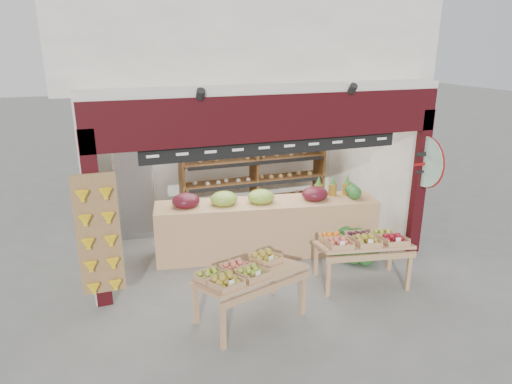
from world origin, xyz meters
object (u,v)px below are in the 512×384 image
(mid_counter, at_px, (266,225))
(watermelon_pile, at_px, (356,248))
(back_shelving, at_px, (254,163))
(cardboard_stack, at_px, (183,239))
(display_table_right, at_px, (363,242))
(display_table_left, at_px, (243,274))
(refrigerator, at_px, (135,188))

(mid_counter, bearing_deg, watermelon_pile, -28.95)
(back_shelving, relative_size, cardboard_stack, 3.26)
(cardboard_stack, xyz_separation_m, mid_counter, (1.43, -0.58, 0.32))
(back_shelving, relative_size, watermelon_pile, 3.95)
(mid_counter, distance_m, watermelon_pile, 1.67)
(cardboard_stack, distance_m, display_table_right, 3.31)
(mid_counter, xyz_separation_m, display_table_right, (1.06, -1.56, 0.18))
(mid_counter, height_order, watermelon_pile, mid_counter)
(back_shelving, xyz_separation_m, display_table_left, (-1.47, -3.79, -0.52))
(display_table_left, bearing_deg, cardboard_stack, 98.26)
(display_table_left, relative_size, display_table_right, 1.05)
(back_shelving, bearing_deg, cardboard_stack, -145.52)
(mid_counter, bearing_deg, display_table_left, -118.65)
(display_table_right, bearing_deg, watermelon_pile, 63.40)
(refrigerator, bearing_deg, cardboard_stack, -54.37)
(back_shelving, xyz_separation_m, mid_counter, (-0.41, -1.85, -0.70))
(refrigerator, height_order, cardboard_stack, refrigerator)
(back_shelving, distance_m, refrigerator, 2.57)
(display_table_left, bearing_deg, watermelon_pile, 24.65)
(back_shelving, xyz_separation_m, refrigerator, (-2.55, -0.05, -0.30))
(back_shelving, xyz_separation_m, watermelon_pile, (1.02, -2.64, -1.02))
(back_shelving, height_order, refrigerator, back_shelving)
(watermelon_pile, bearing_deg, mid_counter, 151.05)
(display_table_right, distance_m, watermelon_pile, 0.99)
(mid_counter, height_order, display_table_left, mid_counter)
(refrigerator, relative_size, mid_counter, 0.46)
(back_shelving, height_order, watermelon_pile, back_shelving)
(back_shelving, height_order, mid_counter, back_shelving)
(mid_counter, xyz_separation_m, display_table_left, (-1.06, -1.94, 0.18))
(mid_counter, height_order, display_table_right, mid_counter)
(cardboard_stack, bearing_deg, mid_counter, -22.24)
(back_shelving, bearing_deg, refrigerator, -178.93)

